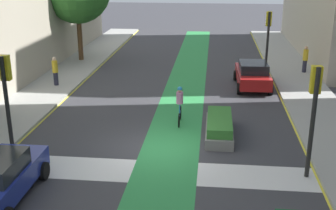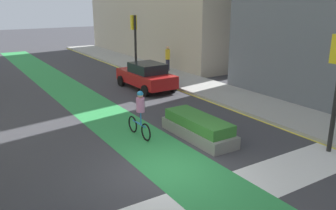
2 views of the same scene
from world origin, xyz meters
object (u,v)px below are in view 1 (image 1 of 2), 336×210
object	(u,v)px
traffic_signal_near_right	(314,101)
pedestrian_sidewalk_right_a	(305,59)
car_red_right_far	(253,75)
median_planter	(219,127)
traffic_signal_near_left	(6,87)
cyclist_in_lane	(180,104)
pedestrian_sidewalk_left_a	(55,71)
traffic_signal_far_right	(268,30)

from	to	relation	value
traffic_signal_near_right	pedestrian_sidewalk_right_a	distance (m)	14.96
car_red_right_far	median_planter	world-z (taller)	car_red_right_far
traffic_signal_near_left	pedestrian_sidewalk_right_a	distance (m)	19.90
traffic_signal_near_right	pedestrian_sidewalk_right_a	bearing A→B (deg)	79.78
cyclist_in_lane	pedestrian_sidewalk_left_a	bearing A→B (deg)	146.36
traffic_signal_near_left	median_planter	distance (m)	8.94
median_planter	traffic_signal_near_left	bearing A→B (deg)	-159.98
traffic_signal_near_right	pedestrian_sidewalk_left_a	distance (m)	16.31
traffic_signal_near_right	median_planter	distance (m)	5.18
cyclist_in_lane	traffic_signal_far_right	bearing A→B (deg)	63.65
car_red_right_far	cyclist_in_lane	distance (m)	7.58
traffic_signal_far_right	pedestrian_sidewalk_right_a	size ratio (longest dim) A/B	2.32
car_red_right_far	pedestrian_sidewalk_right_a	bearing A→B (deg)	43.39
pedestrian_sidewalk_left_a	cyclist_in_lane	bearing A→B (deg)	-33.64
median_planter	cyclist_in_lane	bearing A→B (deg)	146.28
traffic_signal_near_left	pedestrian_sidewalk_right_a	xyz separation A→B (m)	(13.82, 14.21, -1.79)
traffic_signal_far_right	car_red_right_far	bearing A→B (deg)	-107.64
traffic_signal_near_left	traffic_signal_far_right	size ratio (longest dim) A/B	0.98
traffic_signal_far_right	pedestrian_sidewalk_right_a	bearing A→B (deg)	-3.66
traffic_signal_near_right	median_planter	world-z (taller)	traffic_signal_near_right
car_red_right_far	pedestrian_sidewalk_right_a	world-z (taller)	pedestrian_sidewalk_right_a
traffic_signal_far_right	car_red_right_far	size ratio (longest dim) A/B	0.97
cyclist_in_lane	pedestrian_sidewalk_left_a	size ratio (longest dim) A/B	1.08
cyclist_in_lane	median_planter	world-z (taller)	cyclist_in_lane
traffic_signal_far_right	pedestrian_sidewalk_right_a	world-z (taller)	traffic_signal_far_right
traffic_signal_far_right	cyclist_in_lane	world-z (taller)	traffic_signal_far_right
cyclist_in_lane	traffic_signal_near_right	bearing A→B (deg)	-42.78
cyclist_in_lane	median_planter	distance (m)	2.29
traffic_signal_near_left	cyclist_in_lane	distance (m)	7.73
traffic_signal_near_right	traffic_signal_far_right	bearing A→B (deg)	89.66
pedestrian_sidewalk_right_a	traffic_signal_near_right	bearing A→B (deg)	-100.22
car_red_right_far	pedestrian_sidewalk_right_a	distance (m)	5.12
traffic_signal_near_right	median_planter	xyz separation A→B (m)	(-3.11, 3.36, -2.43)
traffic_signal_near_right	traffic_signal_near_left	world-z (taller)	traffic_signal_near_left
traffic_signal_near_left	pedestrian_sidewalk_right_a	bearing A→B (deg)	45.78
car_red_right_far	traffic_signal_near_left	bearing A→B (deg)	-133.39
car_red_right_far	pedestrian_sidewalk_left_a	world-z (taller)	pedestrian_sidewalk_left_a
traffic_signal_near_right	cyclist_in_lane	xyz separation A→B (m)	(-4.96, 4.59, -1.87)
traffic_signal_near_right	cyclist_in_lane	bearing A→B (deg)	137.22
car_red_right_far	pedestrian_sidewalk_left_a	bearing A→B (deg)	-173.94
traffic_signal_near_right	car_red_right_far	world-z (taller)	traffic_signal_near_right
traffic_signal_far_right	median_planter	world-z (taller)	traffic_signal_far_right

